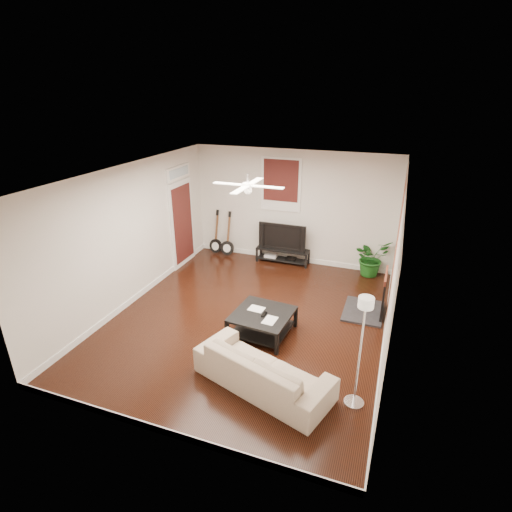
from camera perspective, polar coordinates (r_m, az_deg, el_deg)
The scene contains 14 objects.
room at distance 7.17m, azimuth -1.10°, elevation 0.66°, with size 5.01×6.01×2.81m.
brick_accent at distance 7.68m, azimuth 19.33°, elevation 0.87°, with size 0.02×2.20×2.80m, color #9A4431.
fireplace at distance 8.07m, azimuth 16.42°, elevation -5.05°, with size 0.80×1.10×0.92m, color black.
window_back at distance 9.79m, azimuth 3.57°, elevation 10.13°, with size 1.00×0.06×1.30m, color #3E1310.
door_left at distance 9.86m, azimuth -10.54°, elevation 5.67°, with size 0.08×1.00×2.50m, color white.
tv_stand at distance 10.12m, azimuth 3.82°, elevation 0.05°, with size 1.32×0.35×0.37m, color black.
tv at distance 9.94m, azimuth 3.93°, elevation 2.90°, with size 1.19×0.16×0.68m, color black.
coffee_table at distance 7.28m, azimuth 0.91°, elevation -9.57°, with size 1.00×1.00×0.42m, color black.
sofa at distance 6.10m, azimuth 0.98°, elevation -15.82°, with size 2.10×0.82×0.61m, color tan.
floor_lamp at distance 5.64m, azimuth 14.59°, elevation -13.29°, with size 0.28×0.28×1.71m, color silver, non-canonical shape.
potted_plant at distance 9.72m, azimuth 16.12°, elevation -0.22°, with size 0.79×0.69×0.88m, color #175318.
guitar_left at distance 10.57m, azimuth -5.84°, elevation 3.36°, with size 0.37×0.26×1.18m, color black, non-canonical shape.
guitar_right at distance 10.40m, azimuth -4.17°, elevation 3.09°, with size 0.37×0.26×1.18m, color black, non-canonical shape.
ceiling_fan at distance 6.81m, azimuth -1.17°, elevation 10.04°, with size 1.24×1.24×0.32m, color white, non-canonical shape.
Camera 1 is at (2.40, -6.18, 4.13)m, focal length 28.03 mm.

